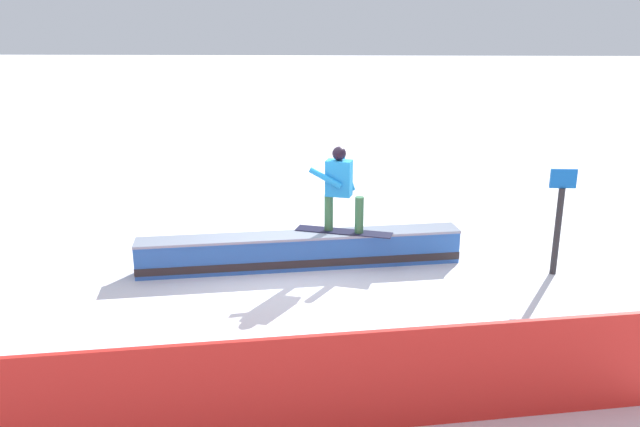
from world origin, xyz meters
TOP-DOWN VIEW (x-y plane):
  - ground_plane at (0.00, 0.00)m, footprint 120.00×120.00m
  - grind_box at (0.00, 0.00)m, footprint 5.22×1.43m
  - snowboarder at (-0.63, -0.14)m, footprint 1.60×0.64m
  - safety_fence at (0.00, 4.46)m, footprint 8.18×1.59m
  - trail_marker at (-4.03, 0.12)m, footprint 0.40×0.10m

SIDE VIEW (x-z plane):
  - ground_plane at x=0.00m, z-range 0.00..0.00m
  - grind_box at x=0.00m, z-range -0.03..0.54m
  - safety_fence at x=0.00m, z-range 0.00..1.08m
  - trail_marker at x=-4.03m, z-range 0.07..1.78m
  - snowboarder at x=-0.63m, z-range 0.62..2.02m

